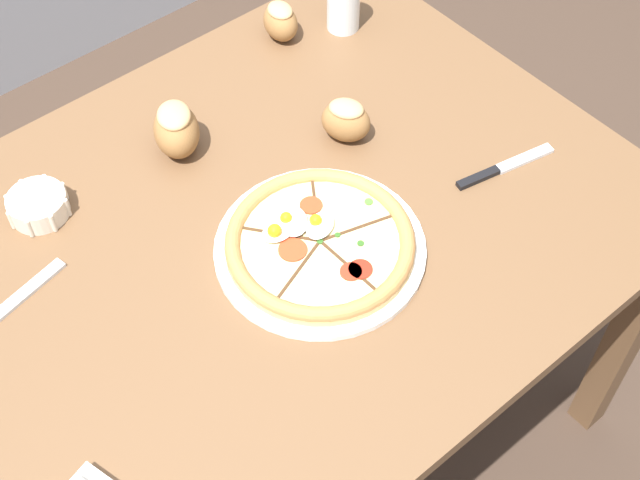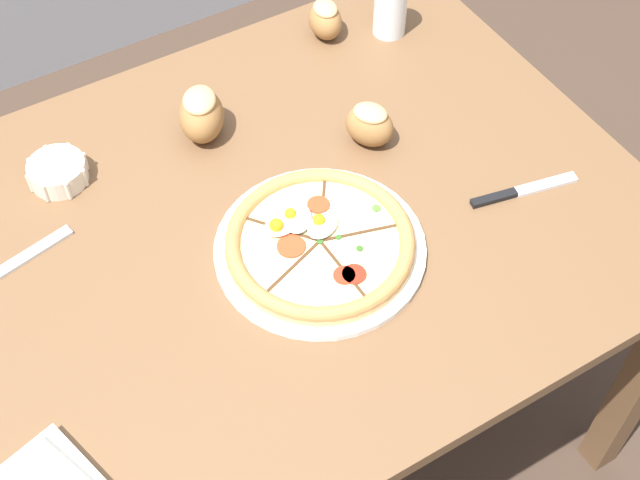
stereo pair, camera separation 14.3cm
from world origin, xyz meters
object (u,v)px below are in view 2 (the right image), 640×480
bread_piece_near (201,114)px  bread_piece_far (370,124)px  pizza (320,244)px  knife_main (523,191)px  bread_piece_mid (325,19)px  dining_table (259,264)px  ramekin_bowl (58,172)px  knife_spare (1,272)px  water_glass (390,10)px

bread_piece_near → bread_piece_far: 0.30m
pizza → bread_piece_near: (-0.04, 0.34, 0.03)m
bread_piece_far → knife_main: size_ratio=0.56×
pizza → bread_piece_mid: (0.29, 0.47, 0.02)m
dining_table → ramekin_bowl: 0.38m
knife_main → bread_piece_near: bearing=146.9°
bread_piece_near → bread_piece_mid: (0.33, 0.13, -0.01)m
ramekin_bowl → knife_spare: ramekin_bowl is taller
pizza → knife_main: (0.37, -0.07, -0.02)m
ramekin_bowl → water_glass: size_ratio=0.92×
bread_piece_mid → knife_main: 0.54m
bread_piece_mid → ramekin_bowl: bearing=-170.5°
bread_piece_mid → knife_main: size_ratio=0.48×
ramekin_bowl → dining_table: bearing=-48.4°
dining_table → pizza: size_ratio=3.80×
pizza → ramekin_bowl: pizza is taller
bread_piece_near → knife_main: 0.58m
knife_main → knife_spare: 0.88m
knife_spare → water_glass: size_ratio=2.15×
dining_table → knife_main: bearing=-20.4°
pizza → bread_piece_far: bearing=39.9°
water_glass → knife_spare: bearing=-167.7°
dining_table → bread_piece_near: bread_piece_near is taller
dining_table → pizza: bearing=-53.8°
ramekin_bowl → bread_piece_far: size_ratio=0.97×
bread_piece_near → bread_piece_far: (0.25, -0.17, -0.01)m
water_glass → bread_piece_mid: bearing=154.7°
bread_piece_near → water_glass: (0.45, 0.07, 0.00)m
ramekin_bowl → bread_piece_far: bread_piece_far is taller
dining_table → bread_piece_mid: bread_piece_mid is taller
bread_piece_far → knife_main: bearing=-55.9°
bread_piece_near → knife_spare: bearing=-164.3°
ramekin_bowl → bread_piece_near: size_ratio=0.82×
bread_piece_mid → dining_table: bearing=-133.8°
dining_table → knife_main: knife_main is taller
bread_piece_far → knife_spare: 0.67m
knife_main → water_glass: size_ratio=1.70×
knife_spare → water_glass: bearing=0.2°
ramekin_bowl → knife_spare: 0.21m
ramekin_bowl → bread_piece_mid: size_ratio=1.13×
dining_table → knife_spare: size_ratio=5.24×
pizza → bread_piece_mid: 0.55m
pizza → water_glass: size_ratio=2.97×
ramekin_bowl → water_glass: (0.71, 0.05, 0.03)m
water_glass → bread_piece_near: bearing=-170.9°
bread_piece_far → water_glass: 0.31m
pizza → bread_piece_mid: bearing=58.2°
pizza → water_glass: water_glass is taller
bread_piece_mid → water_glass: size_ratio=0.81×
bread_piece_near → water_glass: bearing=9.1°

